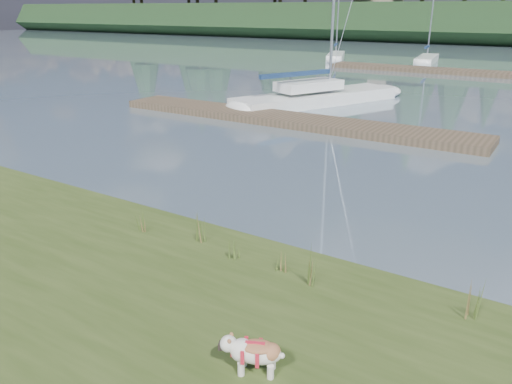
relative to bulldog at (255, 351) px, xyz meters
The scene contains 14 objects.
ground 34.88m from the bulldog, 95.42° to the left, with size 200.00×200.00×0.00m, color slate.
bulldog is the anchor object (origin of this frame).
sailboat_main 20.53m from the bulldog, 112.35° to the left, with size 5.95×10.22×14.62m.
dock_near 15.54m from the bulldog, 117.99° to the left, with size 16.00×2.00×0.30m, color #4C3D2C.
dock_far 34.74m from the bulldog, 92.13° to the left, with size 26.00×2.20×0.30m, color #4C3D2C.
sailboat_bg_0 43.77m from the bulldog, 112.65° to the left, with size 3.57×6.74×9.87m.
sailboat_bg_1 42.85m from the bulldog, 101.94° to the left, with size 2.34×7.11×10.53m.
weed_0 3.75m from the bulldog, 138.91° to the left, with size 0.17×0.14×0.67m.
weed_1 2.96m from the bulldog, 129.77° to the left, with size 0.17×0.14×0.44m.
weed_2 2.13m from the bulldog, 99.37° to the left, with size 0.17×0.14×0.79m.
weed_3 4.61m from the bulldog, 151.27° to the left, with size 0.17×0.14×0.47m.
weed_4 2.47m from the bulldog, 111.51° to the left, with size 0.17×0.14×0.39m.
weed_5 3.25m from the bulldog, 52.30° to the left, with size 0.17×0.14×0.69m.
mud_lip 4.57m from the bulldog, 136.57° to the left, with size 60.00×0.50×0.14m, color #33281C.
Camera 1 is at (5.93, -8.83, 4.45)m, focal length 35.00 mm.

